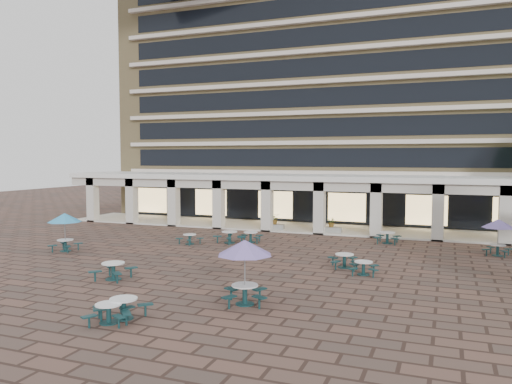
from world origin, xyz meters
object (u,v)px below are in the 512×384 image
planter_left (275,223)px  planter_right (332,227)px  picnic_table_1 (109,312)px  picnic_table_2 (124,306)px

planter_left → planter_right: bearing=-0.0°
picnic_table_1 → planter_left: planter_left is taller
picnic_table_2 → planter_right: planter_right is taller
picnic_table_1 → planter_right: 23.32m
picnic_table_1 → planter_right: bearing=63.2°
picnic_table_1 → picnic_table_2: size_ratio=1.08×
picnic_table_1 → planter_left: bearing=74.5°
planter_left → picnic_table_2: bearing=-85.0°
picnic_table_1 → planter_right: size_ratio=1.25×
picnic_table_2 → planter_right: 22.70m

